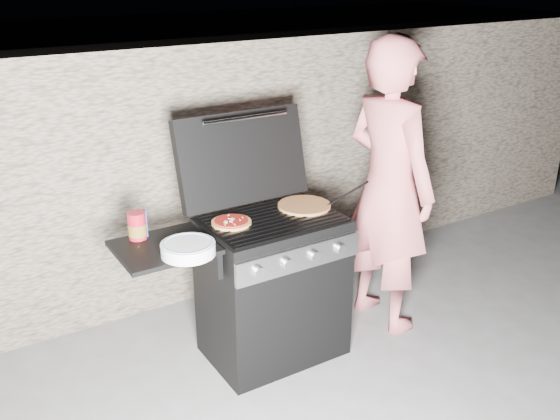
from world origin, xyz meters
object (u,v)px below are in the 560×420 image
gas_grill (237,298)px  person (389,187)px  sauce_jar (137,226)px  pizza_topped (231,222)px

gas_grill → person: size_ratio=0.70×
sauce_jar → person: bearing=-7.1°
gas_grill → pizza_topped: size_ratio=5.93×
gas_grill → sauce_jar: sauce_jar is taller
sauce_jar → person: person is taller
gas_grill → person: 1.20m
person → gas_grill: bearing=83.2°
pizza_topped → gas_grill: bearing=-98.4°
sauce_jar → pizza_topped: bearing=-11.6°
pizza_topped → sauce_jar: size_ratio=1.49×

